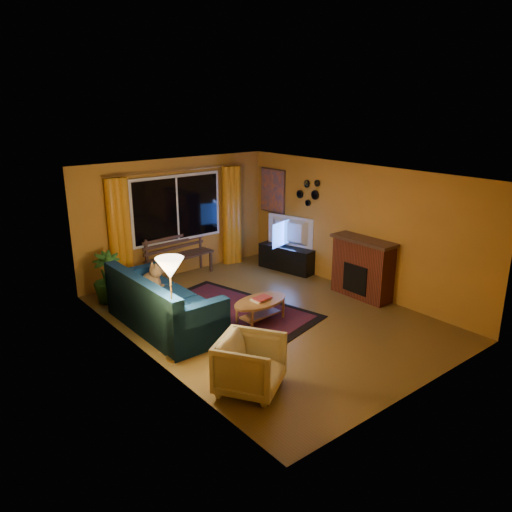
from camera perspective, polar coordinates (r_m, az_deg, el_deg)
floor at (r=8.82m, az=1.23°, el=-7.04°), size 4.50×6.00×0.02m
ceiling at (r=8.10m, az=1.35°, el=9.40°), size 4.50×6.00×0.02m
wall_back at (r=10.77m, az=-9.11°, el=4.38°), size 4.50×0.02×2.50m
wall_left at (r=7.20m, az=-12.62°, el=-2.42°), size 0.02×6.00×2.50m
wall_right at (r=9.93m, az=11.33°, el=3.15°), size 0.02×6.00×2.50m
window at (r=10.67m, az=-8.98°, el=5.37°), size 2.00×0.02×1.30m
curtain_rod at (r=10.50m, az=-9.07°, el=9.60°), size 3.20×0.03×0.03m
curtain_left at (r=10.11m, az=-15.33°, el=2.35°), size 0.36×0.36×2.24m
curtain_right at (r=11.41m, az=-2.86°, el=4.64°), size 0.36×0.36×2.24m
bench at (r=10.78m, az=-8.65°, el=-1.22°), size 1.58×0.61×0.46m
potted_plant at (r=9.71m, az=-16.60°, el=-2.36°), size 0.59×0.59×0.95m
sofa at (r=8.40m, az=-10.45°, el=-5.05°), size 1.02×2.34×0.95m
dog at (r=8.78m, az=-11.90°, el=-2.61°), size 0.39×0.47×0.45m
armchair at (r=6.58m, az=-0.68°, el=-12.03°), size 1.06×1.05×0.81m
floor_lamp at (r=7.25m, az=-9.56°, el=-6.06°), size 0.33×0.33×1.56m
rug at (r=8.98m, az=-2.92°, el=-6.46°), size 2.48×3.27×0.02m
coffee_table at (r=8.58m, az=0.50°, el=-6.26°), size 1.13×1.13×0.39m
tv_console at (r=11.12m, az=3.61°, el=-0.24°), size 0.69×1.37×0.54m
television at (r=10.95m, az=3.67°, el=2.77°), size 0.45×1.15×0.66m
fireplace at (r=9.73m, az=12.08°, el=-1.50°), size 0.40×1.20×1.10m
mirror_cluster at (r=10.64m, az=5.95°, el=7.37°), size 0.06×0.60×0.56m
painting at (r=11.50m, az=1.91°, el=7.45°), size 0.04×0.76×0.96m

